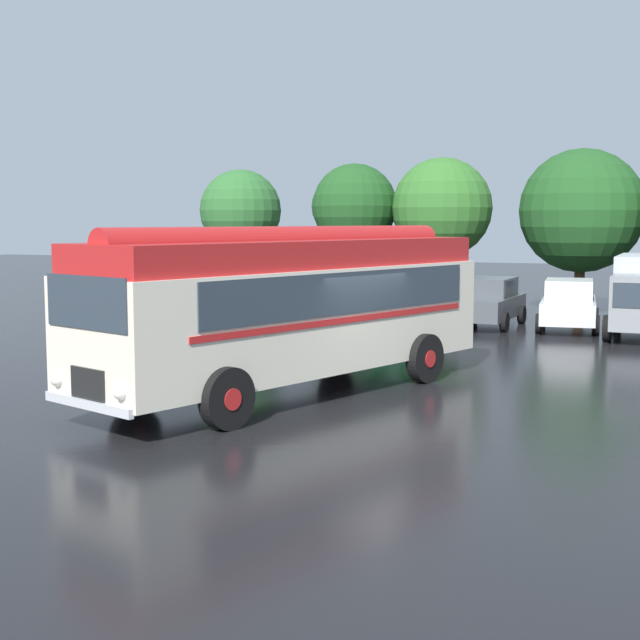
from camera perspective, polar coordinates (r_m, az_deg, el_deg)
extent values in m
plane|color=black|center=(18.59, 1.53, -4.80)|extent=(120.00, 120.00, 0.00)
cube|color=silver|center=(18.42, -1.69, 0.14)|extent=(5.76, 10.25, 2.10)
cube|color=red|center=(18.33, -1.70, 4.27)|extent=(5.50, 10.00, 0.56)
cylinder|color=red|center=(18.32, -1.71, 5.09)|extent=(3.80, 9.14, 0.60)
cube|color=#2D3842|center=(17.77, 1.96, 1.75)|extent=(2.76, 7.53, 0.84)
cube|color=#2D3842|center=(19.46, -3.83, 2.14)|extent=(2.76, 7.53, 0.84)
cube|color=red|center=(17.74, 1.74, -0.01)|extent=(2.82, 7.72, 0.12)
cube|color=red|center=(19.44, -4.02, 0.54)|extent=(2.82, 7.72, 0.12)
cube|color=#2D3842|center=(15.09, -14.76, 1.10)|extent=(2.08, 0.78, 0.88)
cube|color=black|center=(15.27, -14.63, -4.02)|extent=(0.87, 0.36, 0.56)
cube|color=silver|center=(15.32, -14.66, -5.25)|extent=(2.27, 0.90, 0.16)
sphere|color=white|center=(14.54, -12.66, -4.61)|extent=(0.22, 0.22, 0.22)
sphere|color=white|center=(16.01, -16.48, -3.71)|extent=(0.22, 0.22, 0.22)
cylinder|color=black|center=(15.51, -5.96, -5.01)|extent=(0.64, 1.13, 1.10)
cylinder|color=red|center=(15.51, -5.96, -5.01)|extent=(0.43, 0.47, 0.39)
cylinder|color=black|center=(17.47, -11.79, -3.82)|extent=(0.64, 1.13, 1.10)
cylinder|color=red|center=(17.47, -11.79, -3.82)|extent=(0.43, 0.47, 0.39)
cylinder|color=black|center=(20.01, 6.73, -2.44)|extent=(0.64, 1.13, 1.10)
cylinder|color=red|center=(20.01, 6.73, -2.44)|extent=(0.43, 0.47, 0.39)
cylinder|color=black|center=(21.57, 1.03, -1.76)|extent=(0.64, 1.13, 1.10)
cylinder|color=red|center=(21.57, 1.03, -1.76)|extent=(0.43, 0.47, 0.39)
cube|color=#144C28|center=(31.54, 5.22, 1.02)|extent=(2.23, 4.39, 0.70)
cube|color=#144C28|center=(31.63, 5.34, 2.25)|extent=(1.77, 2.36, 0.64)
cube|color=#2D3842|center=(31.33, 6.61, 2.19)|extent=(0.28, 1.92, 0.50)
cube|color=#2D3842|center=(31.93, 4.09, 2.30)|extent=(0.28, 1.92, 0.50)
cylinder|color=black|center=(30.04, 5.76, 0.07)|extent=(0.28, 0.66, 0.64)
cylinder|color=black|center=(30.77, 2.74, 0.24)|extent=(0.28, 0.66, 0.64)
cylinder|color=black|center=(32.44, 7.55, 0.51)|extent=(0.28, 0.66, 0.64)
cylinder|color=black|center=(33.12, 4.71, 0.67)|extent=(0.28, 0.66, 0.64)
cube|color=#4C5156|center=(30.95, 10.70, 0.83)|extent=(1.97, 4.30, 0.70)
cube|color=#4C5156|center=(31.04, 10.80, 2.08)|extent=(1.63, 2.28, 0.64)
cube|color=#2D3842|center=(30.87, 12.16, 2.03)|extent=(0.15, 1.93, 0.50)
cube|color=#2D3842|center=(31.24, 9.45, 2.14)|extent=(0.15, 1.93, 0.50)
cylinder|color=black|center=(29.53, 11.72, -0.14)|extent=(0.24, 0.65, 0.64)
cylinder|color=black|center=(29.97, 8.45, 0.02)|extent=(0.24, 0.65, 0.64)
cylinder|color=black|center=(32.05, 12.79, 0.34)|extent=(0.24, 0.65, 0.64)
cylinder|color=black|center=(32.46, 9.75, 0.48)|extent=(0.24, 0.65, 0.64)
cube|color=silver|center=(30.59, 15.61, 0.64)|extent=(2.04, 4.33, 0.70)
cube|color=silver|center=(30.68, 15.65, 1.91)|extent=(1.67, 2.30, 0.64)
cube|color=#2D3842|center=(30.68, 17.07, 1.87)|extent=(0.18, 1.93, 0.50)
cube|color=#2D3842|center=(30.70, 14.24, 1.95)|extent=(0.18, 1.93, 0.50)
cylinder|color=black|center=(29.33, 17.26, -0.34)|extent=(0.25, 0.65, 0.64)
cylinder|color=black|center=(29.36, 13.83, -0.23)|extent=(0.25, 0.65, 0.64)
cylinder|color=black|center=(31.92, 17.21, 0.19)|extent=(0.25, 0.65, 0.64)
cylinder|color=black|center=(31.94, 14.06, 0.29)|extent=(0.25, 0.65, 0.64)
cylinder|color=black|center=(27.97, 17.92, -0.51)|extent=(0.26, 0.81, 0.80)
cylinder|color=black|center=(31.50, 18.49, 0.21)|extent=(0.26, 0.81, 0.80)
cylinder|color=#4C3823|center=(40.30, -5.06, 3.14)|extent=(0.30, 0.30, 2.69)
sphere|color=#2D662D|center=(40.24, -5.10, 7.00)|extent=(3.64, 3.64, 3.64)
sphere|color=#2D662D|center=(39.93, -4.77, 7.21)|extent=(2.23, 2.23, 2.23)
cylinder|color=#4C3823|center=(37.49, 2.20, 3.06)|extent=(0.27, 0.27, 2.87)
sphere|color=#1E4C1E|center=(37.43, 2.22, 7.29)|extent=(3.54, 3.54, 3.54)
sphere|color=#1E4C1E|center=(37.58, 1.43, 7.28)|extent=(2.59, 2.59, 2.59)
cylinder|color=#4C3823|center=(36.79, 7.75, 2.73)|extent=(0.33, 0.33, 2.60)
sphere|color=#336B28|center=(36.72, 7.82, 7.13)|extent=(4.06, 4.06, 4.06)
sphere|color=#336B28|center=(36.95, 6.97, 7.12)|extent=(2.73, 2.73, 2.73)
cylinder|color=#4C3823|center=(35.89, 16.26, 2.13)|extent=(0.40, 0.40, 2.20)
sphere|color=#1E4C1E|center=(35.81, 16.40, 6.73)|extent=(4.75, 4.75, 4.75)
sphere|color=#1E4C1E|center=(35.43, 16.82, 7.31)|extent=(3.23, 3.23, 3.23)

